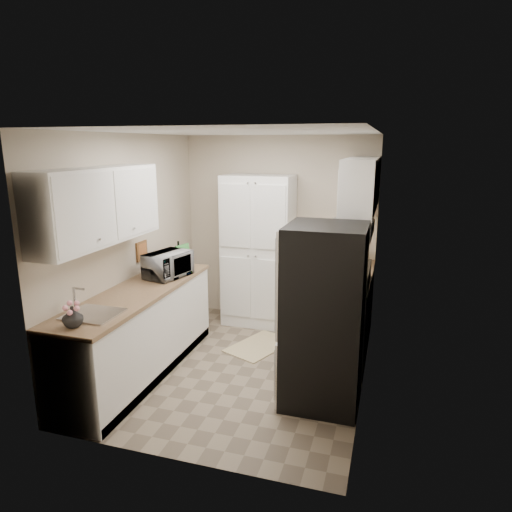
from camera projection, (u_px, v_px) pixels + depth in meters
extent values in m
plane|color=#7A6B56|center=(242.00, 366.00, 5.03)|extent=(3.20, 3.20, 0.00)
cube|color=beige|center=(278.00, 230.00, 6.22)|extent=(2.60, 0.04, 2.50)
cube|color=beige|center=(169.00, 308.00, 3.24)|extent=(2.60, 0.04, 2.50)
cube|color=beige|center=(131.00, 248.00, 5.09)|extent=(0.04, 3.20, 2.50)
cube|color=beige|center=(369.00, 266.00, 4.36)|extent=(0.04, 3.20, 2.50)
cube|color=silver|center=(240.00, 132.00, 4.43)|extent=(2.60, 3.20, 0.04)
cube|color=white|center=(99.00, 206.00, 4.21)|extent=(0.33, 1.60, 0.70)
cube|color=white|center=(361.00, 190.00, 5.02)|extent=(0.33, 1.55, 0.58)
cube|color=#99999E|center=(350.00, 230.00, 4.73)|extent=(0.45, 0.76, 0.13)
cube|color=#B7B7BC|center=(93.00, 314.00, 4.02)|extent=(0.45, 0.40, 0.02)
cube|color=brown|center=(142.00, 251.00, 5.29)|extent=(0.02, 0.22, 0.22)
cube|color=white|center=(258.00, 251.00, 6.07)|extent=(0.90, 0.55, 2.00)
cube|color=white|center=(140.00, 334.00, 4.80)|extent=(0.60, 2.30, 0.88)
cube|color=#846647|center=(137.00, 292.00, 4.69)|extent=(0.63, 2.33, 0.04)
cube|color=white|center=(346.00, 303.00, 5.75)|extent=(0.60, 0.80, 0.88)
cube|color=#846647|center=(348.00, 267.00, 5.64)|extent=(0.63, 0.83, 0.04)
cube|color=#B7B7BC|center=(336.00, 325.00, 5.01)|extent=(0.64, 0.76, 0.90)
cube|color=black|center=(338.00, 285.00, 4.90)|extent=(0.66, 0.78, 0.03)
cube|color=black|center=(366.00, 278.00, 4.79)|extent=(0.06, 0.76, 0.22)
cube|color=tan|center=(301.00, 317.00, 4.96)|extent=(0.01, 0.16, 0.42)
cube|color=#F7EBCA|center=(305.00, 310.00, 5.18)|extent=(0.01, 0.16, 0.42)
cube|color=#B7B7BC|center=(324.00, 316.00, 4.18)|extent=(0.70, 0.72, 1.70)
imported|color=silver|center=(168.00, 265.00, 5.14)|extent=(0.46, 0.58, 0.28)
cylinder|color=black|center=(179.00, 255.00, 5.56)|extent=(0.07, 0.07, 0.29)
imported|color=white|center=(73.00, 317.00, 3.74)|extent=(0.17, 0.17, 0.18)
cube|color=green|center=(183.00, 256.00, 5.52)|extent=(0.08, 0.23, 0.29)
cube|color=silver|center=(348.00, 255.00, 5.70)|extent=(0.35, 0.43, 0.23)
cube|color=#CCB785|center=(259.00, 346.00, 5.53)|extent=(0.77, 0.93, 0.01)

